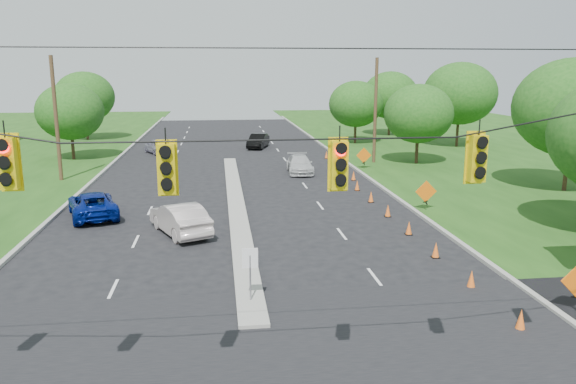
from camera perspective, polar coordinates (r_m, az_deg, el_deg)
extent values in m
cube|color=gray|center=(43.94, -18.99, 1.17)|extent=(0.25, 110.00, 0.16)
cube|color=gray|center=(44.38, 7.45, 1.84)|extent=(0.25, 110.00, 0.16)
cube|color=gray|center=(34.19, -5.30, -1.25)|extent=(1.00, 34.00, 0.18)
cylinder|color=gray|center=(19.58, -3.85, -8.93)|extent=(0.06, 0.06, 1.80)
cube|color=white|center=(19.31, -3.88, -6.72)|extent=(0.55, 0.04, 0.70)
cylinder|color=black|center=(11.31, -2.20, 7.30)|extent=(24.00, 0.04, 0.04)
cube|color=yellow|center=(12.06, -26.59, 2.61)|extent=(0.34, 0.24, 1.00)
cube|color=yellow|center=(11.44, -12.20, 2.29)|extent=(0.34, 0.24, 1.00)
cube|color=yellow|center=(11.66, 5.21, 2.70)|extent=(0.34, 0.24, 1.00)
cube|color=yellow|center=(12.62, 18.67, 3.24)|extent=(0.34, 0.24, 1.00)
cylinder|color=#422D1C|center=(43.91, -22.49, 6.84)|extent=(0.28, 0.28, 9.00)
cylinder|color=#422D1C|center=(49.23, 8.87, 8.11)|extent=(0.28, 0.28, 9.00)
cone|color=orange|center=(19.38, 22.57, -11.89)|extent=(0.32, 0.32, 0.70)
cone|color=orange|center=(22.23, 18.13, -8.41)|extent=(0.32, 0.32, 0.70)
cone|color=orange|center=(25.25, 14.78, -5.71)|extent=(0.32, 0.32, 0.70)
cone|color=orange|center=(28.38, 12.18, -3.58)|extent=(0.32, 0.32, 0.70)
cone|color=orange|center=(31.59, 10.11, -1.87)|extent=(0.32, 0.32, 0.70)
cone|color=orange|center=(34.85, 8.43, -0.48)|extent=(0.32, 0.32, 0.70)
cone|color=orange|center=(38.16, 7.04, 0.68)|extent=(0.32, 0.32, 0.70)
cone|color=orange|center=(41.63, 6.68, 1.66)|extent=(0.32, 0.32, 0.70)
cone|color=orange|center=(44.99, 5.63, 2.48)|extent=(0.32, 0.32, 0.70)
cone|color=orange|center=(48.36, 4.72, 3.19)|extent=(0.32, 0.32, 0.70)
cone|color=orange|center=(51.75, 3.93, 3.80)|extent=(0.32, 0.32, 0.70)
cube|color=black|center=(33.28, 13.79, -0.96)|extent=(0.06, 0.58, 0.26)
cube|color=black|center=(33.28, 13.79, -0.96)|extent=(0.06, 0.58, 0.26)
cube|color=orange|center=(33.15, 13.84, 0.05)|extent=(1.27, 0.05, 1.27)
cube|color=black|center=(46.37, 7.69, 2.98)|extent=(0.06, 0.58, 0.26)
cube|color=black|center=(46.37, 7.69, 2.98)|extent=(0.06, 0.58, 0.26)
cube|color=orange|center=(46.27, 7.71, 3.71)|extent=(1.27, 0.05, 1.27)
cylinder|color=black|center=(54.25, -21.02, 4.38)|extent=(0.28, 0.28, 2.52)
ellipsoid|color=#194C14|center=(53.95, -21.27, 7.61)|extent=(5.88, 5.88, 5.04)
cylinder|color=black|center=(69.20, -19.75, 6.17)|extent=(0.28, 0.28, 2.88)
ellipsoid|color=#194C14|center=(68.95, -19.96, 9.07)|extent=(6.72, 6.72, 5.76)
cylinder|color=black|center=(41.71, 26.43, 2.24)|extent=(0.28, 0.28, 3.24)
ellipsoid|color=#194C14|center=(41.29, 26.96, 7.66)|extent=(7.56, 7.56, 6.48)
cylinder|color=black|center=(49.70, 12.95, 4.22)|extent=(0.28, 0.28, 2.52)
ellipsoid|color=#194C14|center=(49.38, 13.12, 7.76)|extent=(5.88, 5.88, 5.04)
cylinder|color=black|center=(61.85, 16.83, 5.88)|extent=(0.28, 0.28, 3.24)
ellipsoid|color=#194C14|center=(61.57, 17.06, 9.55)|extent=(7.56, 7.56, 6.48)
cylinder|color=black|center=(70.72, 10.23, 6.81)|extent=(0.28, 0.28, 2.88)
ellipsoid|color=#194C14|center=(70.49, 10.34, 9.66)|extent=(6.72, 6.72, 5.76)
cylinder|color=black|center=(62.42, 6.84, 6.04)|extent=(0.28, 0.28, 2.52)
ellipsoid|color=#194C14|center=(62.17, 6.91, 8.87)|extent=(5.88, 5.88, 5.04)
imported|color=beige|center=(28.30, -10.93, -2.66)|extent=(3.43, 5.02, 1.57)
imported|color=navy|center=(32.80, -19.23, -1.21)|extent=(3.73, 5.53, 1.41)
imported|color=silver|center=(44.35, 1.19, 2.83)|extent=(2.12, 4.77, 1.36)
imported|color=#8D88A0|center=(56.09, -13.04, 4.58)|extent=(3.42, 4.69, 1.48)
imported|color=black|center=(58.64, -3.05, 5.20)|extent=(2.76, 4.72, 1.47)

